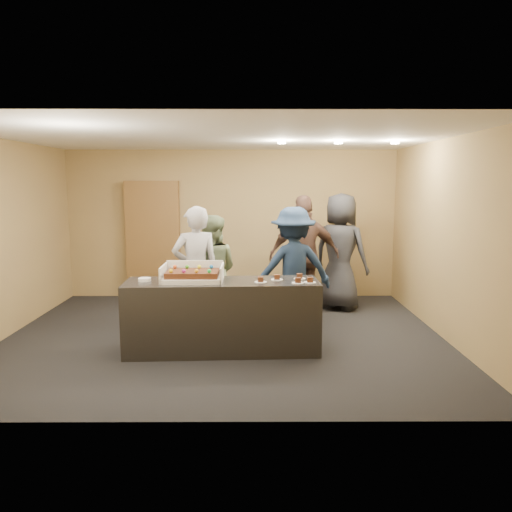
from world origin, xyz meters
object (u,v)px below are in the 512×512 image
at_px(person_dark_suit, 340,252).
at_px(storage_cabinet, 153,240).
at_px(person_server_grey, 196,271).
at_px(serving_counter, 222,316).
at_px(plate_stack, 145,280).
at_px(cake_box, 193,277).
at_px(sheet_cake, 193,273).
at_px(person_navy_man, 293,268).
at_px(person_sage_man, 211,271).
at_px(person_brown_extra, 304,256).

bearing_deg(person_dark_suit, storage_cabinet, 20.75).
bearing_deg(person_server_grey, person_dark_suit, -166.10).
xyz_separation_m(serving_counter, plate_stack, (-0.96, -0.00, 0.47)).
height_order(cake_box, sheet_cake, cake_box).
relative_size(cake_box, plate_stack, 4.71).
bearing_deg(serving_counter, person_navy_man, 44.54).
xyz_separation_m(person_server_grey, person_dark_suit, (2.25, 1.40, 0.07)).
relative_size(cake_box, person_sage_man, 0.45).
relative_size(serving_counter, person_server_grey, 1.34).
xyz_separation_m(plate_stack, person_server_grey, (0.55, 0.74, -0.02)).
height_order(person_sage_man, person_navy_man, person_navy_man).
distance_m(person_server_grey, person_navy_man, 1.41).
bearing_deg(storage_cabinet, plate_stack, -80.75).
relative_size(storage_cabinet, sheet_cake, 3.36).
height_order(cake_box, person_dark_suit, person_dark_suit).
distance_m(cake_box, person_sage_man, 1.13).
bearing_deg(person_server_grey, person_navy_man, 174.14).
height_order(person_server_grey, person_brown_extra, person_brown_extra).
height_order(plate_stack, person_dark_suit, person_dark_suit).
relative_size(sheet_cake, person_navy_man, 0.36).
distance_m(plate_stack, person_brown_extra, 2.79).
bearing_deg(cake_box, person_dark_suit, 43.83).
bearing_deg(cake_box, sheet_cake, -91.01).
distance_m(plate_stack, person_server_grey, 0.92).
bearing_deg(sheet_cake, person_server_grey, 93.74).
bearing_deg(serving_counter, storage_cabinet, 113.15).
xyz_separation_m(person_navy_man, person_brown_extra, (0.24, 0.73, 0.08)).
relative_size(person_sage_man, person_navy_man, 0.93).
xyz_separation_m(person_server_grey, person_sage_man, (0.18, 0.40, -0.07)).
distance_m(person_sage_man, person_brown_extra, 1.57).
height_order(serving_counter, cake_box, cake_box).
bearing_deg(cake_box, plate_stack, -177.28).
bearing_deg(plate_stack, person_navy_man, 28.36).
bearing_deg(person_dark_suit, plate_stack, 72.97).
distance_m(person_server_grey, person_sage_man, 0.45).
bearing_deg(sheet_cake, storage_cabinet, 109.85).
bearing_deg(person_brown_extra, person_server_grey, 26.83).
bearing_deg(person_sage_man, person_brown_extra, -150.07).
bearing_deg(cake_box, person_server_grey, 93.92).
distance_m(sheet_cake, plate_stack, 0.60).
distance_m(cake_box, person_navy_man, 1.67).
relative_size(serving_counter, person_sage_man, 1.46).
xyz_separation_m(plate_stack, person_sage_man, (0.73, 1.15, -0.10)).
bearing_deg(person_brown_extra, person_sage_man, 17.87).
bearing_deg(sheet_cake, plate_stack, -179.93).
distance_m(storage_cabinet, person_dark_suit, 3.40).
distance_m(person_server_grey, person_dark_suit, 2.65).
bearing_deg(person_server_grey, plate_stack, 35.69).
bearing_deg(serving_counter, cake_box, 173.08).
xyz_separation_m(serving_counter, person_navy_man, (0.96, 1.04, 0.43)).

